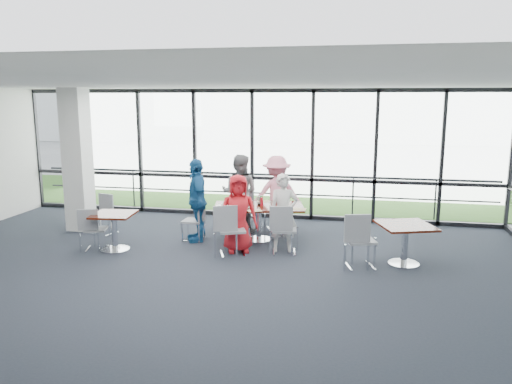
% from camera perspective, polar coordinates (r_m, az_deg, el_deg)
% --- Properties ---
extents(floor, '(12.00, 10.00, 0.02)m').
position_cam_1_polar(floor, '(8.15, -7.88, -10.95)').
color(floor, '#1F252E').
rests_on(floor, ground).
extents(ceiling, '(12.00, 10.00, 0.04)m').
position_cam_1_polar(ceiling, '(7.58, -8.52, 12.24)').
color(ceiling, silver).
rests_on(ceiling, ground).
extents(curtain_wall_back, '(12.00, 0.10, 3.20)m').
position_cam_1_polar(curtain_wall_back, '(12.47, -0.44, 4.37)').
color(curtain_wall_back, white).
rests_on(curtain_wall_back, ground).
extents(structural_column, '(0.50, 0.50, 3.20)m').
position_cam_1_polar(structural_column, '(11.94, -19.72, 3.45)').
color(structural_column, silver).
rests_on(structural_column, ground).
extents(apron, '(80.00, 70.00, 0.02)m').
position_cam_1_polar(apron, '(17.58, 2.96, 0.90)').
color(apron, slate).
rests_on(apron, ground).
extents(grass_strip, '(80.00, 5.00, 0.01)m').
position_cam_1_polar(grass_strip, '(15.63, 1.86, -0.23)').
color(grass_strip, '#2F5016').
rests_on(grass_strip, ground).
extents(hangar_main, '(24.00, 10.00, 6.00)m').
position_cam_1_polar(hangar_main, '(39.15, 13.88, 10.48)').
color(hangar_main, silver).
rests_on(hangar_main, ground).
extents(hangar_aux, '(10.00, 6.00, 4.00)m').
position_cam_1_polar(hangar_aux, '(40.72, -19.03, 8.80)').
color(hangar_aux, silver).
rests_on(hangar_aux, ground).
extents(guard_rail, '(12.00, 0.06, 0.06)m').
position_cam_1_polar(guard_rail, '(13.22, 0.11, -0.09)').
color(guard_rail, '#2D2D33').
rests_on(guard_rail, ground).
extents(main_table, '(2.03, 1.39, 0.75)m').
position_cam_1_polar(main_table, '(10.50, 0.33, -2.28)').
color(main_table, '#320D08').
rests_on(main_table, ground).
extents(side_table_left, '(0.86, 0.86, 0.75)m').
position_cam_1_polar(side_table_left, '(10.20, -15.94, -3.10)').
color(side_table_left, '#320D08').
rests_on(side_table_left, ground).
extents(side_table_right, '(1.15, 1.15, 0.75)m').
position_cam_1_polar(side_table_right, '(9.37, 16.70, -4.23)').
color(side_table_right, '#320D08').
rests_on(side_table_right, ground).
extents(diner_near_left, '(0.87, 0.71, 1.53)m').
position_cam_1_polar(diner_near_left, '(9.73, -2.07, -2.46)').
color(diner_near_left, red).
rests_on(diner_near_left, ground).
extents(diner_near_right, '(0.63, 0.51, 1.54)m').
position_cam_1_polar(diner_near_right, '(9.75, 3.15, -2.41)').
color(diner_near_right, silver).
rests_on(diner_near_right, ground).
extents(diner_far_left, '(0.87, 0.56, 1.75)m').
position_cam_1_polar(diner_far_left, '(11.22, -1.90, -0.11)').
color(diner_far_left, slate).
rests_on(diner_far_left, ground).
extents(diner_far_right, '(1.24, 0.93, 1.72)m').
position_cam_1_polar(diner_far_right, '(11.21, 2.36, -0.21)').
color(diner_far_right, pink).
rests_on(diner_far_right, ground).
extents(diner_end, '(0.94, 1.16, 1.75)m').
position_cam_1_polar(diner_end, '(10.51, -6.76, -0.93)').
color(diner_end, '#19528B').
rests_on(diner_end, ground).
extents(chair_main_nl, '(0.62, 0.62, 0.98)m').
position_cam_1_polar(chair_main_nl, '(9.59, -2.74, -4.36)').
color(chair_main_nl, gray).
rests_on(chair_main_nl, ground).
extents(chair_main_nr, '(0.53, 0.53, 0.95)m').
position_cam_1_polar(chair_main_nr, '(9.69, 3.26, -4.30)').
color(chair_main_nr, gray).
rests_on(chair_main_nr, ground).
extents(chair_main_fl, '(0.52, 0.52, 0.87)m').
position_cam_1_polar(chair_main_fl, '(11.50, -1.82, -2.08)').
color(chair_main_fl, gray).
rests_on(chair_main_fl, ground).
extents(chair_main_fr, '(0.53, 0.53, 0.84)m').
position_cam_1_polar(chair_main_fr, '(11.43, 2.38, -2.23)').
color(chair_main_fr, gray).
rests_on(chair_main_fr, ground).
extents(chair_main_end, '(0.42, 0.42, 0.84)m').
position_cam_1_polar(chair_main_end, '(10.66, -7.19, -3.28)').
color(chair_main_end, gray).
rests_on(chair_main_end, ground).
extents(chair_spare_la, '(0.51, 0.51, 0.84)m').
position_cam_1_polar(chair_spare_la, '(10.40, -17.84, -4.07)').
color(chair_spare_la, gray).
rests_on(chair_spare_la, ground).
extents(chair_spare_lb, '(0.50, 0.50, 0.85)m').
position_cam_1_polar(chair_spare_lb, '(11.53, -16.92, -2.56)').
color(chair_spare_lb, gray).
rests_on(chair_spare_lb, ground).
extents(chair_spare_r, '(0.60, 0.60, 0.99)m').
position_cam_1_polar(chair_spare_r, '(9.07, 11.86, -5.45)').
color(chair_spare_r, gray).
rests_on(chair_spare_r, ground).
extents(plate_nl, '(0.23, 0.23, 0.01)m').
position_cam_1_polar(plate_nl, '(10.17, -2.24, -1.92)').
color(plate_nl, white).
rests_on(plate_nl, main_table).
extents(plate_nr, '(0.27, 0.27, 0.01)m').
position_cam_1_polar(plate_nr, '(10.15, 3.24, -1.95)').
color(plate_nr, white).
rests_on(plate_nr, main_table).
extents(plate_fl, '(0.28, 0.28, 0.01)m').
position_cam_1_polar(plate_fl, '(10.75, -2.21, -1.22)').
color(plate_fl, white).
rests_on(plate_fl, main_table).
extents(plate_fr, '(0.24, 0.24, 0.01)m').
position_cam_1_polar(plate_fr, '(10.79, 3.04, -1.19)').
color(plate_fr, white).
rests_on(plate_fr, main_table).
extents(plate_end, '(0.24, 0.24, 0.01)m').
position_cam_1_polar(plate_end, '(10.44, -3.94, -1.61)').
color(plate_end, white).
rests_on(plate_end, main_table).
extents(tumbler_a, '(0.07, 0.07, 0.14)m').
position_cam_1_polar(tumbler_a, '(10.21, -0.74, -1.51)').
color(tumbler_a, white).
rests_on(tumbler_a, main_table).
extents(tumbler_b, '(0.07, 0.07, 0.14)m').
position_cam_1_polar(tumbler_b, '(10.28, 1.81, -1.42)').
color(tumbler_b, white).
rests_on(tumbler_b, main_table).
extents(tumbler_c, '(0.07, 0.07, 0.14)m').
position_cam_1_polar(tumbler_c, '(10.73, 0.28, -0.89)').
color(tumbler_c, white).
rests_on(tumbler_c, main_table).
extents(tumbler_d, '(0.06, 0.06, 0.13)m').
position_cam_1_polar(tumbler_d, '(10.35, -3.15, -1.39)').
color(tumbler_d, white).
rests_on(tumbler_d, main_table).
extents(menu_a, '(0.36, 0.32, 0.00)m').
position_cam_1_polar(menu_a, '(10.01, -0.16, -2.15)').
color(menu_a, white).
rests_on(menu_a, main_table).
extents(menu_b, '(0.31, 0.22, 0.00)m').
position_cam_1_polar(menu_b, '(10.20, 4.90, -1.94)').
color(menu_b, white).
rests_on(menu_b, main_table).
extents(menu_c, '(0.34, 0.35, 0.00)m').
position_cam_1_polar(menu_c, '(10.89, 1.02, -1.09)').
color(menu_c, white).
rests_on(menu_c, main_table).
extents(condiment_caddy, '(0.10, 0.07, 0.04)m').
position_cam_1_polar(condiment_caddy, '(10.52, 0.54, -1.41)').
color(condiment_caddy, black).
rests_on(condiment_caddy, main_table).
extents(ketchup_bottle, '(0.06, 0.06, 0.18)m').
position_cam_1_polar(ketchup_bottle, '(10.45, 0.66, -1.11)').
color(ketchup_bottle, red).
rests_on(ketchup_bottle, main_table).
extents(green_bottle, '(0.05, 0.05, 0.20)m').
position_cam_1_polar(green_bottle, '(10.54, 0.61, -0.94)').
color(green_bottle, '#216928').
rests_on(green_bottle, main_table).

